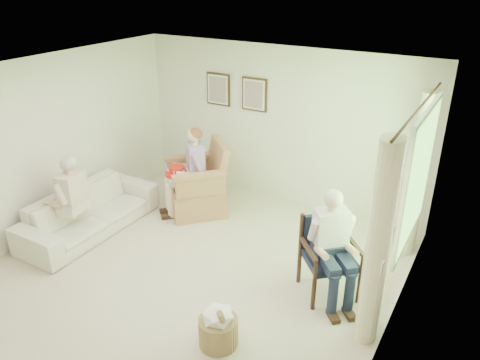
{
  "coord_description": "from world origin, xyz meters",
  "views": [
    {
      "loc": [
        3.14,
        -3.9,
        3.71
      ],
      "look_at": [
        0.23,
        1.08,
        1.05
      ],
      "focal_mm": 35.0,
      "sensor_mm": 36.0,
      "label": 1
    }
  ],
  "objects_px": {
    "wicker_armchair": "(198,189)",
    "sofa": "(90,212)",
    "person_dark": "(330,240)",
    "red_hat": "(177,171)",
    "person_wicker": "(191,166)",
    "person_sofa": "(68,195)",
    "wood_armchair": "(333,253)",
    "hatbox": "(218,326)"
  },
  "relations": [
    {
      "from": "wicker_armchair",
      "to": "sofa",
      "type": "xyz_separation_m",
      "value": [
        -1.02,
        -1.38,
        -0.05
      ]
    },
    {
      "from": "person_dark",
      "to": "red_hat",
      "type": "distance_m",
      "value": 2.91
    },
    {
      "from": "person_wicker",
      "to": "person_sofa",
      "type": "xyz_separation_m",
      "value": [
        -1.02,
        -1.56,
        -0.1
      ]
    },
    {
      "from": "wood_armchair",
      "to": "hatbox",
      "type": "height_order",
      "value": "wood_armchair"
    },
    {
      "from": "sofa",
      "to": "person_dark",
      "type": "distance_m",
      "value": 3.7
    },
    {
      "from": "hatbox",
      "to": "person_sofa",
      "type": "bearing_deg",
      "value": 166.87
    },
    {
      "from": "sofa",
      "to": "red_hat",
      "type": "height_order",
      "value": "red_hat"
    },
    {
      "from": "wood_armchair",
      "to": "person_dark",
      "type": "relative_size",
      "value": 0.71
    },
    {
      "from": "wicker_armchair",
      "to": "sofa",
      "type": "distance_m",
      "value": 1.72
    },
    {
      "from": "person_sofa",
      "to": "red_hat",
      "type": "distance_m",
      "value": 1.66
    },
    {
      "from": "person_sofa",
      "to": "wicker_armchair",
      "type": "bearing_deg",
      "value": 137.59
    },
    {
      "from": "wicker_armchair",
      "to": "person_sofa",
      "type": "distance_m",
      "value": 2.03
    },
    {
      "from": "person_wicker",
      "to": "red_hat",
      "type": "height_order",
      "value": "person_wicker"
    },
    {
      "from": "wood_armchair",
      "to": "sofa",
      "type": "relative_size",
      "value": 0.44
    },
    {
      "from": "wicker_armchair",
      "to": "sofa",
      "type": "relative_size",
      "value": 0.53
    },
    {
      "from": "wood_armchair",
      "to": "person_wicker",
      "type": "relative_size",
      "value": 0.68
    },
    {
      "from": "sofa",
      "to": "wicker_armchair",
      "type": "bearing_deg",
      "value": -36.43
    },
    {
      "from": "wicker_armchair",
      "to": "person_dark",
      "type": "relative_size",
      "value": 0.85
    },
    {
      "from": "red_hat",
      "to": "wood_armchair",
      "type": "bearing_deg",
      "value": -12.2
    },
    {
      "from": "person_wicker",
      "to": "red_hat",
      "type": "xyz_separation_m",
      "value": [
        -0.18,
        -0.13,
        -0.08
      ]
    },
    {
      "from": "hatbox",
      "to": "sofa",
      "type": "bearing_deg",
      "value": 161.01
    },
    {
      "from": "person_dark",
      "to": "person_sofa",
      "type": "bearing_deg",
      "value": 148.14
    },
    {
      "from": "sofa",
      "to": "person_wicker",
      "type": "relative_size",
      "value": 1.56
    },
    {
      "from": "person_wicker",
      "to": "person_dark",
      "type": "bearing_deg",
      "value": 24.48
    },
    {
      "from": "red_hat",
      "to": "hatbox",
      "type": "bearing_deg",
      "value": -45.0
    },
    {
      "from": "wicker_armchair",
      "to": "person_wicker",
      "type": "distance_m",
      "value": 0.49
    },
    {
      "from": "wicker_armchair",
      "to": "wood_armchair",
      "type": "bearing_deg",
      "value": 24.63
    },
    {
      "from": "person_sofa",
      "to": "red_hat",
      "type": "relative_size",
      "value": 3.45
    },
    {
      "from": "person_wicker",
      "to": "wood_armchair",
      "type": "bearing_deg",
      "value": 27.66
    },
    {
      "from": "wicker_armchair",
      "to": "wood_armchair",
      "type": "relative_size",
      "value": 1.21
    },
    {
      "from": "wood_armchair",
      "to": "person_sofa",
      "type": "distance_m",
      "value": 3.75
    },
    {
      "from": "sofa",
      "to": "person_dark",
      "type": "height_order",
      "value": "person_dark"
    },
    {
      "from": "red_hat",
      "to": "person_sofa",
      "type": "bearing_deg",
      "value": -120.52
    },
    {
      "from": "wicker_armchair",
      "to": "red_hat",
      "type": "distance_m",
      "value": 0.51
    },
    {
      "from": "person_wicker",
      "to": "red_hat",
      "type": "bearing_deg",
      "value": -100.64
    },
    {
      "from": "wood_armchair",
      "to": "red_hat",
      "type": "relative_size",
      "value": 2.57
    },
    {
      "from": "wicker_armchair",
      "to": "red_hat",
      "type": "relative_size",
      "value": 3.11
    },
    {
      "from": "person_wicker",
      "to": "hatbox",
      "type": "relative_size",
      "value": 2.28
    },
    {
      "from": "person_sofa",
      "to": "person_wicker",
      "type": "bearing_deg",
      "value": 135.19
    },
    {
      "from": "wicker_armchair",
      "to": "person_sofa",
      "type": "bearing_deg",
      "value": -77.5
    },
    {
      "from": "person_dark",
      "to": "sofa",
      "type": "bearing_deg",
      "value": 143.09
    },
    {
      "from": "person_dark",
      "to": "person_wicker",
      "type": "bearing_deg",
      "value": 119.05
    }
  ]
}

